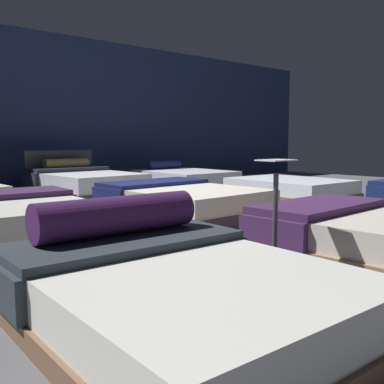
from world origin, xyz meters
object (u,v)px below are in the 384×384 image
at_px(bed_0, 174,290).
at_px(bed_5, 290,191).
at_px(price_sign, 275,234).
at_px(bed_7, 84,183).
at_px(bed_1, 376,236).
at_px(bed_3, 10,221).
at_px(bed_8, 184,179).
at_px(bed_4, 183,202).

relative_size(bed_0, bed_5, 1.04).
height_order(bed_5, price_sign, price_sign).
relative_size(bed_0, bed_7, 0.92).
bearing_deg(bed_1, bed_7, 86.29).
xyz_separation_m(bed_3, bed_8, (4.76, 2.86, -0.01)).
bearing_deg(price_sign, bed_4, 65.19).
bearing_deg(bed_8, bed_7, 177.46).
height_order(bed_3, price_sign, price_sign).
bearing_deg(bed_1, bed_8, 63.96).
bearing_deg(bed_1, bed_5, 46.21).
height_order(bed_1, price_sign, price_sign).
distance_m(bed_0, bed_3, 2.92).
xyz_separation_m(bed_1, bed_4, (0.04, 2.85, 0.01)).
bearing_deg(price_sign, bed_7, 77.59).
height_order(bed_1, bed_8, bed_8).
bearing_deg(bed_7, bed_3, -131.75).
height_order(bed_4, bed_5, bed_4).
distance_m(bed_3, bed_7, 3.81).
distance_m(bed_0, bed_1, 2.34).
bearing_deg(bed_7, price_sign, -105.53).
bearing_deg(price_sign, bed_3, 112.77).
height_order(bed_5, bed_8, bed_8).
relative_size(bed_4, bed_8, 1.05).
relative_size(bed_4, bed_5, 1.12).
distance_m(bed_1, bed_5, 3.74).
bearing_deg(price_sign, bed_8, 56.85).
distance_m(bed_3, bed_4, 2.35).
xyz_separation_m(bed_3, bed_4, (2.35, -0.06, -0.00)).
xyz_separation_m(bed_3, price_sign, (1.13, -2.70, 0.13)).
relative_size(bed_7, bed_8, 1.06).
bearing_deg(bed_8, bed_3, -148.82).
xyz_separation_m(bed_4, bed_7, (0.03, 3.03, 0.04)).
relative_size(bed_0, bed_1, 0.97).
bearing_deg(bed_1, bed_0, 177.12).
distance_m(bed_4, bed_5, 2.40).
bearing_deg(bed_3, bed_8, 33.94).
relative_size(bed_8, price_sign, 2.28).
height_order(bed_4, bed_8, bed_8).
height_order(bed_1, bed_3, bed_3).
xyz_separation_m(bed_7, price_sign, (-1.25, -5.67, 0.10)).
relative_size(bed_3, price_sign, 2.13).
bearing_deg(bed_8, bed_1, -112.86).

